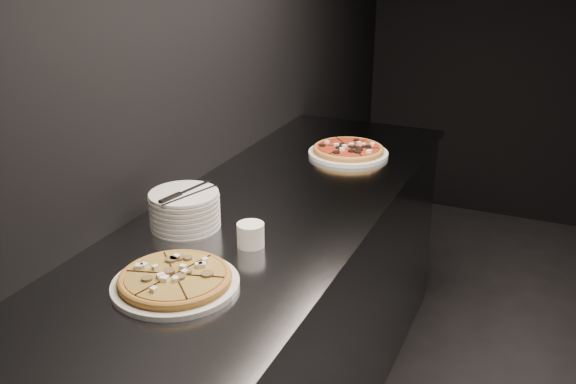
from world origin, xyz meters
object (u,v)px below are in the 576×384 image
at_px(counter, 265,329).
at_px(plate_stack, 185,209).
at_px(pizza_tomato, 348,150).
at_px(pizza_mushroom, 175,280).
at_px(ramekin, 251,234).
at_px(cutlery, 183,194).

bearing_deg(counter, plate_stack, -133.58).
relative_size(pizza_tomato, plate_stack, 1.62).
bearing_deg(plate_stack, counter, 46.42).
relative_size(pizza_mushroom, ramekin, 4.54).
distance_m(pizza_tomato, plate_stack, 0.92).
height_order(counter, ramekin, ramekin).
xyz_separation_m(pizza_tomato, plate_stack, (-0.25, -0.88, 0.04)).
relative_size(pizza_mushroom, plate_stack, 1.69).
height_order(counter, pizza_tomato, pizza_tomato).
xyz_separation_m(counter, pizza_mushroom, (-0.00, -0.53, 0.48)).
bearing_deg(cutlery, ramekin, 6.00).
height_order(pizza_mushroom, plate_stack, plate_stack).
bearing_deg(pizza_mushroom, plate_stack, 118.29).
bearing_deg(plate_stack, pizza_tomato, 74.29).
height_order(plate_stack, ramekin, plate_stack).
xyz_separation_m(pizza_mushroom, cutlery, (-0.17, 0.32, 0.10)).
xyz_separation_m(pizza_tomato, ramekin, (0.01, -0.92, 0.02)).
distance_m(plate_stack, cutlery, 0.06).
bearing_deg(pizza_mushroom, cutlery, 118.33).
bearing_deg(cutlery, counter, 61.48).
bearing_deg(counter, ramekin, -72.77).
bearing_deg(cutlery, pizza_mushroom, -50.42).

